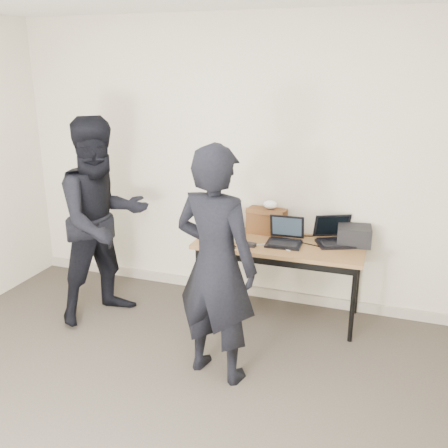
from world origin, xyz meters
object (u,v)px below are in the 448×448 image
at_px(leather_satchel, 267,221).
at_px(laptop_right, 335,237).
at_px(desk, 279,249).
at_px(laptop_center, 285,238).
at_px(person_typist, 216,266).
at_px(laptop_beige, 222,233).
at_px(equipment_box, 354,235).
at_px(person_observer, 103,221).

bearing_deg(leather_satchel, laptop_right, -0.47).
height_order(desk, laptop_center, laptop_center).
bearing_deg(laptop_center, person_typist, -107.02).
bearing_deg(laptop_beige, laptop_right, 4.36).
height_order(laptop_center, leather_satchel, leather_satchel).
distance_m(laptop_beige, equipment_box, 1.18).
xyz_separation_m(laptop_right, leather_satchel, (-0.64, 0.05, 0.07)).
bearing_deg(person_observer, laptop_right, -41.18).
relative_size(desk, person_observer, 0.82).
xyz_separation_m(laptop_beige, person_typist, (0.30, -1.00, 0.12)).
distance_m(laptop_right, equipment_box, 0.17).
bearing_deg(desk, person_typist, -103.25).
bearing_deg(desk, laptop_right, 19.59).
xyz_separation_m(desk, leather_satchel, (-0.18, 0.23, 0.19)).
height_order(leather_satchel, equipment_box, leather_satchel).
xyz_separation_m(desk, equipment_box, (0.63, 0.19, 0.14)).
bearing_deg(laptop_center, person_observer, -164.62).
relative_size(person_typist, person_observer, 0.96).
bearing_deg(person_observer, person_typist, -83.15).
xyz_separation_m(equipment_box, person_observer, (-2.13, -0.67, 0.12)).
height_order(desk, person_observer, person_observer).
distance_m(person_typist, person_observer, 1.39).
bearing_deg(laptop_right, equipment_box, -17.82).
xyz_separation_m(laptop_center, leather_satchel, (-0.23, 0.21, 0.07)).
bearing_deg(person_typist, laptop_center, -92.56).
bearing_deg(laptop_center, desk, -163.35).
bearing_deg(person_observer, laptop_center, -41.77).
bearing_deg(equipment_box, person_typist, -124.91).
bearing_deg(laptop_right, laptop_beige, 167.40).
distance_m(desk, person_typist, 1.09).
distance_m(equipment_box, person_observer, 2.24).
xyz_separation_m(laptop_beige, person_observer, (-0.97, -0.45, 0.16)).
bearing_deg(laptop_center, laptop_right, 18.09).
bearing_deg(person_typist, laptop_beige, -61.22).
xyz_separation_m(person_typist, person_observer, (-1.27, 0.55, 0.04)).
height_order(laptop_right, person_observer, person_observer).
bearing_deg(laptop_center, equipment_box, 14.31).
bearing_deg(person_observer, laptop_beige, -34.89).
height_order(person_typist, person_observer, person_observer).
relative_size(desk, equipment_box, 5.21).
bearing_deg(desk, laptop_center, 18.29).
distance_m(laptop_center, person_observer, 1.63).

